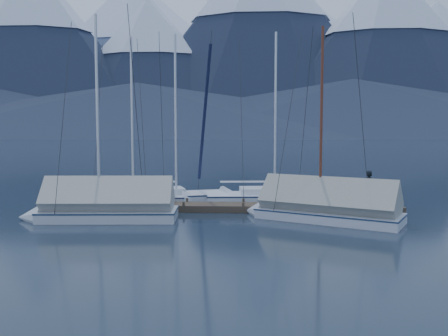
# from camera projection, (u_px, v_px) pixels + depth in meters

# --- Properties ---
(ground) EXTENTS (1000.00, 1000.00, 0.00)m
(ground) POSITION_uv_depth(u_px,v_px,m) (222.00, 218.00, 22.43)
(ground) COLOR black
(ground) RESTS_ON ground
(mountain_range) EXTENTS (877.00, 584.00, 150.50)m
(mountain_range) POSITION_uv_depth(u_px,v_px,m) (251.00, 62.00, 386.23)
(mountain_range) COLOR #475675
(mountain_range) RESTS_ON ground
(dock) EXTENTS (18.00, 1.50, 0.54)m
(dock) POSITION_uv_depth(u_px,v_px,m) (224.00, 208.00, 24.41)
(dock) COLOR #382D23
(dock) RESTS_ON ground
(mooring_posts) EXTENTS (15.12, 1.52, 0.35)m
(mooring_posts) POSITION_uv_depth(u_px,v_px,m) (214.00, 204.00, 24.42)
(mooring_posts) COLOR #382D23
(mooring_posts) RESTS_ON ground
(sailboat_open_left) EXTENTS (7.86, 3.37, 10.12)m
(sailboat_open_left) POSITION_uv_depth(u_px,v_px,m) (143.00, 201.00, 26.65)
(sailboat_open_left) COLOR silver
(sailboat_open_left) RESTS_ON ground
(sailboat_open_mid) EXTENTS (8.18, 4.67, 10.44)m
(sailboat_open_mid) POSITION_uv_depth(u_px,v_px,m) (186.00, 198.00, 27.40)
(sailboat_open_mid) COLOR silver
(sailboat_open_mid) RESTS_ON ground
(sailboat_open_right) EXTENTS (8.15, 3.42, 10.56)m
(sailboat_open_right) POSITION_uv_depth(u_px,v_px,m) (284.00, 199.00, 27.20)
(sailboat_open_right) COLOR white
(sailboat_open_right) RESTS_ON ground
(sailboat_covered_near) EXTENTS (7.71, 5.44, 9.76)m
(sailboat_covered_near) POSITION_uv_depth(u_px,v_px,m) (317.00, 209.00, 21.90)
(sailboat_covered_near) COLOR silver
(sailboat_covered_near) RESTS_ON ground
(sailboat_covered_far) EXTENTS (7.42, 3.11, 10.24)m
(sailboat_covered_far) POSITION_uv_depth(u_px,v_px,m) (96.00, 209.00, 21.83)
(sailboat_covered_far) COLOR silver
(sailboat_covered_far) RESTS_ON ground
(person) EXTENTS (0.50, 0.68, 1.72)m
(person) POSITION_uv_depth(u_px,v_px,m) (370.00, 187.00, 24.41)
(person) COLOR black
(person) RESTS_ON dock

